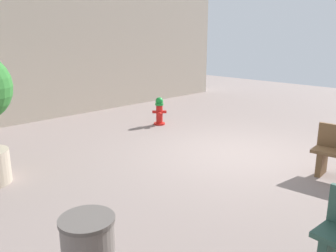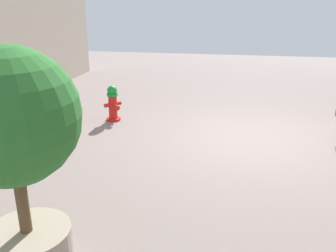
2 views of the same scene
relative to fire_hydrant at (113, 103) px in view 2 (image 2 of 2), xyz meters
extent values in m
plane|color=gray|center=(-3.07, 0.64, -0.40)|extent=(23.40, 23.40, 0.00)
cylinder|color=red|center=(0.00, 0.00, -0.37)|extent=(0.33, 0.33, 0.05)
cylinder|color=red|center=(0.00, 0.00, -0.09)|extent=(0.19, 0.19, 0.52)
cylinder|color=#198C33|center=(0.00, 0.00, 0.20)|extent=(0.24, 0.24, 0.06)
sphere|color=#198C33|center=(0.00, 0.00, 0.29)|extent=(0.22, 0.22, 0.22)
cylinder|color=red|center=(-0.09, -0.11, -0.03)|extent=(0.15, 0.15, 0.09)
cylinder|color=red|center=(0.10, 0.10, -0.03)|extent=(0.15, 0.15, 0.09)
cylinder|color=red|center=(-0.11, 0.10, -0.07)|extent=(0.18, 0.18, 0.11)
cylinder|color=brown|center=(-0.87, 5.00, 0.57)|extent=(0.11, 0.11, 0.75)
sphere|color=#2D722D|center=(-0.87, 5.00, 1.30)|extent=(1.19, 1.19, 1.19)
camera|label=1|loc=(-7.14, 6.73, 2.14)|focal=37.07mm
camera|label=2|loc=(-2.69, 7.59, 2.22)|focal=39.13mm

